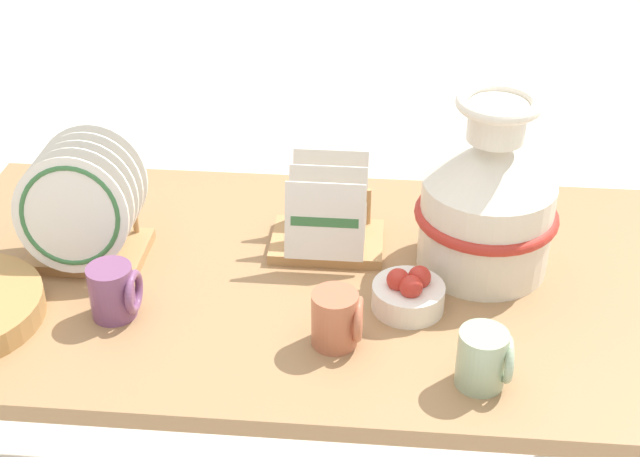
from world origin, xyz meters
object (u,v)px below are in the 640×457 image
at_px(ceramic_vase, 488,200).
at_px(mug_sage_glaze, 485,359).
at_px(mug_plum_glaze, 115,291).
at_px(fruit_bowl, 408,294).
at_px(dish_rack_square_plates, 327,227).
at_px(mug_terracotta_glaze, 338,319).
at_px(dish_rack_round_plates, 83,214).

distance_m(ceramic_vase, mug_sage_glaze, 0.36).
bearing_deg(mug_plum_glaze, fruit_bowl, 7.19).
relative_size(ceramic_vase, fruit_bowl, 2.68).
height_order(ceramic_vase, fruit_bowl, ceramic_vase).
bearing_deg(dish_rack_square_plates, mug_terracotta_glaze, -82.08).
relative_size(ceramic_vase, dish_rack_round_plates, 1.46).
bearing_deg(fruit_bowl, mug_plum_glaze, -172.81).
xyz_separation_m(ceramic_vase, mug_sage_glaze, (-0.02, -0.35, -0.10)).
xyz_separation_m(dish_rack_square_plates, mug_plum_glaze, (-0.36, -0.26, 0.00)).
height_order(mug_terracotta_glaze, fruit_bowl, mug_terracotta_glaze).
bearing_deg(ceramic_vase, mug_sage_glaze, -93.29).
bearing_deg(mug_plum_glaze, mug_sage_glaze, -11.04).
distance_m(dish_rack_round_plates, dish_rack_square_plates, 0.48).
bearing_deg(mug_terracotta_glaze, mug_sage_glaze, -18.75).
bearing_deg(dish_rack_round_plates, mug_plum_glaze, -58.47).
height_order(ceramic_vase, mug_plum_glaze, ceramic_vase).
distance_m(mug_sage_glaze, mug_terracotta_glaze, 0.26).
height_order(dish_rack_round_plates, fruit_bowl, dish_rack_round_plates).
relative_size(dish_rack_round_plates, mug_sage_glaze, 2.38).
bearing_deg(mug_sage_glaze, mug_terracotta_glaze, 161.25).
xyz_separation_m(mug_terracotta_glaze, fruit_bowl, (0.12, 0.11, -0.02)).
bearing_deg(ceramic_vase, dish_rack_square_plates, 172.75).
relative_size(dish_rack_round_plates, fruit_bowl, 1.83).
xyz_separation_m(mug_sage_glaze, mug_terracotta_glaze, (-0.25, 0.08, 0.00)).
bearing_deg(mug_terracotta_glaze, fruit_bowl, 42.06).
height_order(mug_sage_glaze, mug_plum_glaze, same).
bearing_deg(dish_rack_square_plates, dish_rack_round_plates, -169.77).
xyz_separation_m(mug_sage_glaze, fruit_bowl, (-0.12, 0.19, -0.02)).
bearing_deg(fruit_bowl, dish_rack_square_plates, 130.40).
height_order(dish_rack_square_plates, mug_sage_glaze, dish_rack_square_plates).
bearing_deg(mug_sage_glaze, fruit_bowl, 122.45).
distance_m(ceramic_vase, fruit_bowl, 0.24).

